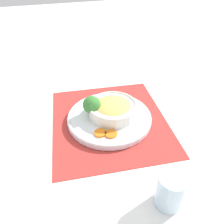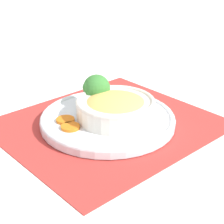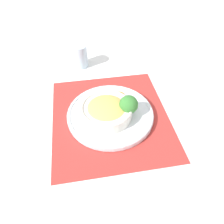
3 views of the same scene
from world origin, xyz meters
The scene contains 8 objects.
ground_plane centered at (0.00, 0.00, 0.00)m, with size 4.00×4.00×0.00m, color white.
placemat centered at (0.00, 0.00, 0.00)m, with size 0.49×0.45×0.00m.
plate centered at (0.00, 0.00, 0.02)m, with size 0.30×0.30×0.02m.
bowl centered at (0.01, -0.02, 0.05)m, with size 0.17×0.17×0.05m.
broccoli_floret centered at (0.02, 0.06, 0.07)m, with size 0.06×0.06×0.08m.
carrot_slice_near centered at (-0.08, 0.05, 0.02)m, with size 0.04×0.04×0.01m.
carrot_slice_middle centered at (-0.09, 0.02, 0.02)m, with size 0.04×0.04×0.01m.
water_glass centered at (-0.34, -0.05, 0.04)m, with size 0.07×0.07×0.10m.
Camera 3 is at (0.51, -0.13, 0.56)m, focal length 35.00 mm.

